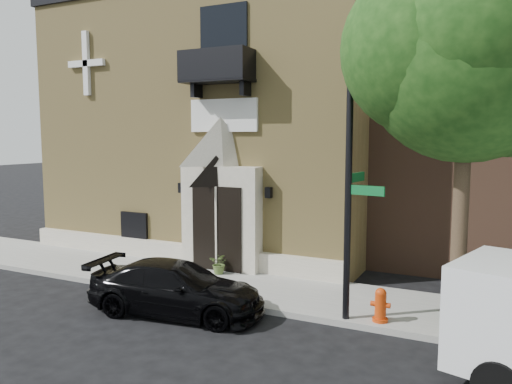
# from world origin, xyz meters

# --- Properties ---
(ground) EXTENTS (120.00, 120.00, 0.00)m
(ground) POSITION_xyz_m (0.00, 0.00, 0.00)
(ground) COLOR black
(ground) RESTS_ON ground
(sidewalk) EXTENTS (42.00, 3.00, 0.15)m
(sidewalk) POSITION_xyz_m (1.00, 1.50, 0.07)
(sidewalk) COLOR gray
(sidewalk) RESTS_ON ground
(church) EXTENTS (12.20, 11.01, 9.30)m
(church) POSITION_xyz_m (-2.99, 7.95, 4.63)
(church) COLOR tan
(church) RESTS_ON ground
(street_tree_left) EXTENTS (4.97, 4.38, 7.77)m
(street_tree_left) POSITION_xyz_m (6.03, 0.35, 5.87)
(street_tree_left) COLOR #38281C
(street_tree_left) RESTS_ON sidewalk
(black_sedan) EXTENTS (4.52, 2.32, 1.25)m
(black_sedan) POSITION_xyz_m (-0.17, -0.88, 0.63)
(black_sedan) COLOR black
(black_sedan) RESTS_ON ground
(street_sign) EXTENTS (0.90, 0.98, 5.71)m
(street_sign) POSITION_xyz_m (3.73, 0.22, 3.02)
(street_sign) COLOR black
(street_sign) RESTS_ON sidewalk
(fire_hydrant) EXTENTS (0.44, 0.35, 0.76)m
(fire_hydrant) POSITION_xyz_m (4.45, 0.35, 0.53)
(fire_hydrant) COLOR #BD360A
(fire_hydrant) RESTS_ON sidewalk
(planter) EXTENTS (0.63, 0.56, 0.64)m
(planter) POSITION_xyz_m (-0.72, 2.15, 0.47)
(planter) COLOR #516931
(planter) RESTS_ON sidewalk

